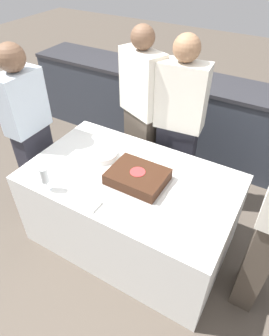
{
  "coord_description": "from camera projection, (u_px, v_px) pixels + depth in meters",
  "views": [
    {
      "loc": [
        0.9,
        -1.47,
        2.24
      ],
      "look_at": [
        0.04,
        0.0,
        0.84
      ],
      "focal_mm": 32.0,
      "sensor_mm": 36.0,
      "label": 1
    }
  ],
  "objects": [
    {
      "name": "ground_plane",
      "position": [
        131.0,
        237.0,
        2.75
      ],
      "size": [
        14.0,
        14.0,
        0.0
      ],
      "primitive_type": "plane",
      "color": "brown"
    },
    {
      "name": "back_counter",
      "position": [
        199.0,
        119.0,
        3.5
      ],
      "size": [
        4.4,
        0.58,
        0.92
      ],
      "color": "#333842",
      "rests_on": "ground_plane"
    },
    {
      "name": "dining_table",
      "position": [
        131.0,
        209.0,
        2.51
      ],
      "size": [
        1.62,
        0.97,
        0.74
      ],
      "color": "silver",
      "rests_on": "ground_plane"
    },
    {
      "name": "cake",
      "position": [
        138.0,
        177.0,
        2.21
      ],
      "size": [
        0.45,
        0.36,
        0.1
      ],
      "color": "#B7B2AD",
      "rests_on": "dining_table"
    },
    {
      "name": "plate_stack",
      "position": [
        103.0,
        155.0,
        2.45
      ],
      "size": [
        0.24,
        0.24,
        0.05
      ],
      "color": "white",
      "rests_on": "dining_table"
    },
    {
      "name": "wine_glass",
      "position": [
        44.0,
        176.0,
        2.09
      ],
      "size": [
        0.06,
        0.06,
        0.2
      ],
      "color": "white",
      "rests_on": "dining_table"
    },
    {
      "name": "side_plate_near_cake",
      "position": [
        165.0,
        161.0,
        2.43
      ],
      "size": [
        0.21,
        0.21,
        0.0
      ],
      "color": "white",
      "rests_on": "dining_table"
    },
    {
      "name": "side_plate_right_edge",
      "position": [
        182.0,
        195.0,
        2.12
      ],
      "size": [
        0.21,
        0.21,
        0.0
      ],
      "color": "white",
      "rests_on": "dining_table"
    },
    {
      "name": "utensil_pile",
      "position": [
        89.0,
        204.0,
        2.05
      ],
      "size": [
        0.14,
        0.11,
        0.02
      ],
      "color": "white",
      "rests_on": "dining_table"
    },
    {
      "name": "person_cutting_cake",
      "position": [
        178.0,
        126.0,
        2.66
      ],
      "size": [
        0.43,
        0.24,
        1.62
      ],
      "rotation": [
        0.0,
        0.0,
        -3.03
      ],
      "color": "#282833",
      "rests_on": "ground_plane"
    },
    {
      "name": "person_seated_left",
      "position": [
        30.0,
        130.0,
        2.63
      ],
      "size": [
        0.22,
        0.38,
        1.57
      ],
      "rotation": [
        0.0,
        0.0,
        1.57
      ],
      "color": "#282833",
      "rests_on": "ground_plane"
    },
    {
      "name": "person_standing_back",
      "position": [
        142.0,
        115.0,
        2.8
      ],
      "size": [
        0.46,
        0.35,
        1.63
      ],
      "rotation": [
        0.0,
        0.0,
        2.74
      ],
      "color": "#4C4238",
      "rests_on": "ground_plane"
    }
  ]
}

